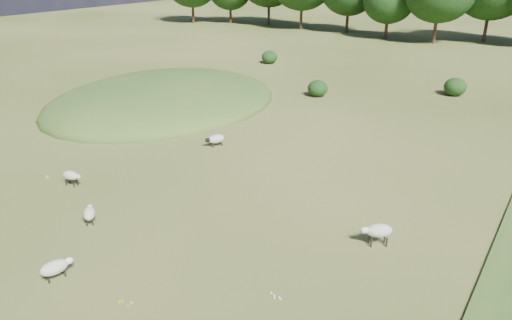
# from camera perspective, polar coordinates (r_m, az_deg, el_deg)

# --- Properties ---
(ground) EXTENTS (160.00, 160.00, 0.00)m
(ground) POSITION_cam_1_polar(r_m,az_deg,el_deg) (40.41, 10.22, 6.49)
(ground) COLOR #3A4D18
(ground) RESTS_ON ground
(mound) EXTENTS (16.00, 20.00, 4.00)m
(mound) POSITION_cam_1_polar(r_m,az_deg,el_deg) (40.36, -10.49, 6.45)
(mound) COLOR #33561E
(mound) RESTS_ON ground
(shrubs) EXTENTS (21.66, 11.04, 1.48)m
(shrubs) POSITION_cam_1_polar(r_m,az_deg,el_deg) (46.47, 10.50, 9.42)
(shrubs) COLOR black
(shrubs) RESTS_ON ground
(sheep_0) EXTENTS (1.10, 1.06, 0.67)m
(sheep_0) POSITION_cam_1_polar(r_m,az_deg,el_deg) (22.92, -18.52, -5.80)
(sheep_0) COLOR #BCB59C
(sheep_0) RESTS_ON ground
(sheep_1) EXTENTS (1.27, 1.12, 0.94)m
(sheep_1) POSITION_cam_1_polar(r_m,az_deg,el_deg) (20.58, 13.77, -7.86)
(sheep_1) COLOR #BCB59C
(sheep_1) RESTS_ON ground
(sheep_2) EXTENTS (1.12, 0.60, 0.79)m
(sheep_2) POSITION_cam_1_polar(r_m,az_deg,el_deg) (26.71, -20.37, -1.69)
(sheep_2) COLOR #BCB59C
(sheep_2) RESTS_ON ground
(sheep_3) EXTENTS (0.76, 1.28, 0.71)m
(sheep_3) POSITION_cam_1_polar(r_m,az_deg,el_deg) (19.62, -21.96, -11.30)
(sheep_3) COLOR #BCB59C
(sheep_3) RESTS_ON ground
(sheep_4) EXTENTS (0.97, 1.30, 0.73)m
(sheep_4) POSITION_cam_1_polar(r_m,az_deg,el_deg) (30.41, -4.63, 2.40)
(sheep_4) COLOR #BCB59C
(sheep_4) RESTS_ON ground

